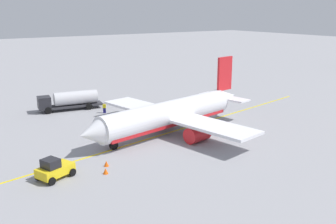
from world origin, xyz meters
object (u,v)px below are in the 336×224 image
at_px(fuel_tanker, 70,100).
at_px(refueling_worker, 104,108).
at_px(pushback_tug, 54,169).
at_px(safety_cone_nose, 106,164).
at_px(safety_cone_wingtip, 106,171).
at_px(airplane, 171,114).

height_order(fuel_tanker, refueling_worker, fuel_tanker).
distance_m(pushback_tug, safety_cone_nose, 5.69).
distance_m(fuel_tanker, safety_cone_wingtip, 28.31).
height_order(fuel_tanker, safety_cone_wingtip, fuel_tanker).
relative_size(fuel_tanker, refueling_worker, 6.34).
distance_m(refueling_worker, safety_cone_wingtip, 24.67).
height_order(airplane, pushback_tug, airplane).
bearing_deg(refueling_worker, airplane, 102.25).
relative_size(fuel_tanker, safety_cone_wingtip, 17.48).
relative_size(airplane, safety_cone_nose, 47.65).
bearing_deg(safety_cone_wingtip, pushback_tug, -21.45).
height_order(pushback_tug, safety_cone_nose, pushback_tug).
xyz_separation_m(airplane, fuel_tanker, (7.12, -19.77, -0.83)).
xyz_separation_m(pushback_tug, safety_cone_nose, (-5.64, 0.05, -0.70)).
bearing_deg(airplane, safety_cone_wingtip, 29.95).
bearing_deg(pushback_tug, safety_cone_wingtip, 158.55).
bearing_deg(safety_cone_nose, refueling_worker, -114.51).
bearing_deg(fuel_tanker, pushback_tug, 66.65).
bearing_deg(pushback_tug, airplane, -161.98).
relative_size(refueling_worker, safety_cone_wingtip, 2.76).
bearing_deg(refueling_worker, pushback_tug, 53.81).
xyz_separation_m(refueling_worker, safety_cone_wingtip, (10.32, 22.40, -0.51)).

